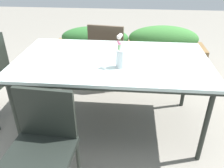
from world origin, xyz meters
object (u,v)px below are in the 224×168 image
(chair_far_side, at_px, (108,51))
(flower_vase, at_px, (120,56))
(planter_box, at_px, (129,47))
(dining_table, at_px, (112,64))
(chair_near_left, at_px, (41,145))

(chair_far_side, relative_size, flower_vase, 2.96)
(flower_vase, distance_m, planter_box, 1.83)
(flower_vase, bearing_deg, dining_table, 116.77)
(flower_vase, bearing_deg, chair_far_side, 101.49)
(dining_table, bearing_deg, flower_vase, -63.23)
(chair_near_left, xyz_separation_m, flower_vase, (0.49, 0.72, 0.37))
(flower_vase, height_order, planter_box, flower_vase)
(chair_near_left, height_order, planter_box, chair_near_left)
(chair_far_side, relative_size, planter_box, 0.37)
(chair_near_left, distance_m, flower_vase, 0.94)
(chair_far_side, bearing_deg, planter_box, 76.17)
(dining_table, bearing_deg, chair_near_left, -114.47)
(chair_far_side, xyz_separation_m, planter_box, (0.27, 0.68, -0.19))
(dining_table, bearing_deg, chair_far_side, 98.24)
(dining_table, relative_size, planter_box, 0.75)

